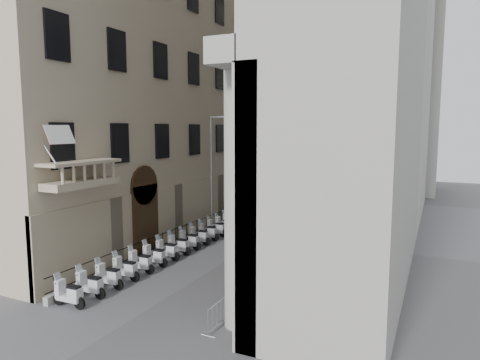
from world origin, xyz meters
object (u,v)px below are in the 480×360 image
object	(u,v)px
info_kiosk	(249,213)
pedestrian_a	(295,224)
street_lamp	(216,164)
scooter_0	(70,307)
pedestrian_b	(325,203)
security_tent	(267,179)

from	to	relation	value
info_kiosk	pedestrian_a	distance (m)	4.54
street_lamp	info_kiosk	distance (m)	5.34
scooter_0	pedestrian_a	xyz separation A→B (m)	(5.06, 16.37, 0.83)
info_kiosk	pedestrian_b	size ratio (longest dim) A/B	1.27
street_lamp	pedestrian_a	xyz separation A→B (m)	(5.65, 1.59, -4.37)
pedestrian_a	street_lamp	bearing A→B (deg)	-5.20
street_lamp	pedestrian_b	bearing A→B (deg)	56.06
scooter_0	pedestrian_b	size ratio (longest dim) A/B	0.93
scooter_0	security_tent	bearing A→B (deg)	-0.81
street_lamp	pedestrian_a	size ratio (longest dim) A/B	5.20
pedestrian_a	pedestrian_b	xyz separation A→B (m)	(-0.17, 9.84, -0.03)
scooter_0	pedestrian_a	distance (m)	17.15
scooter_0	pedestrian_b	xyz separation A→B (m)	(4.89, 26.20, 0.81)
security_tent	pedestrian_a	size ratio (longest dim) A/B	2.61
scooter_0	info_kiosk	world-z (taller)	info_kiosk
info_kiosk	scooter_0	bearing A→B (deg)	-113.35
pedestrian_b	security_tent	bearing A→B (deg)	56.53
info_kiosk	pedestrian_b	bearing A→B (deg)	42.90
security_tent	street_lamp	xyz separation A→B (m)	(-0.25, -9.76, 2.24)
pedestrian_a	pedestrian_b	world-z (taller)	pedestrian_a
info_kiosk	street_lamp	bearing A→B (deg)	-134.74
scooter_0	street_lamp	bearing A→B (deg)	0.67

